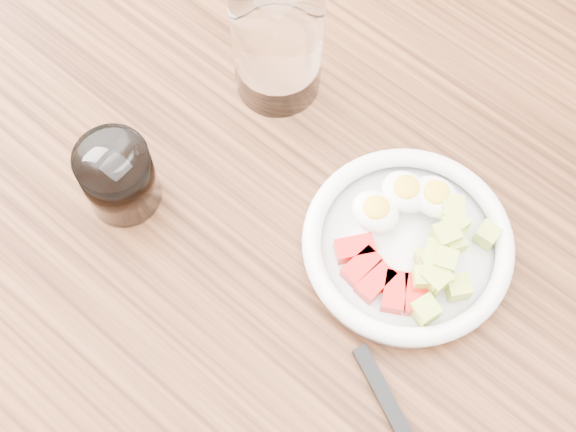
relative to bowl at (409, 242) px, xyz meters
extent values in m
plane|color=brown|center=(-0.09, -0.07, -0.79)|extent=(4.00, 4.00, 0.00)
cube|color=brown|center=(-0.09, -0.07, -0.04)|extent=(1.50, 0.90, 0.04)
cylinder|color=white|center=(0.00, 0.00, -0.01)|extent=(0.19, 0.19, 0.01)
torus|color=white|center=(0.00, 0.00, 0.00)|extent=(0.20, 0.20, 0.02)
cube|color=red|center=(-0.03, -0.04, 0.00)|extent=(0.04, 0.04, 0.02)
cube|color=red|center=(-0.02, -0.05, 0.00)|extent=(0.02, 0.04, 0.02)
cube|color=red|center=(0.00, -0.05, 0.00)|extent=(0.02, 0.04, 0.02)
cube|color=red|center=(0.02, -0.05, 0.00)|extent=(0.03, 0.04, 0.02)
cube|color=red|center=(0.04, -0.04, 0.00)|extent=(0.04, 0.04, 0.02)
ellipsoid|color=white|center=(-0.03, 0.03, 0.01)|extent=(0.05, 0.04, 0.03)
ellipsoid|color=yellow|center=(-0.03, 0.03, 0.02)|extent=(0.03, 0.03, 0.01)
ellipsoid|color=white|center=(-0.01, 0.05, 0.01)|extent=(0.05, 0.04, 0.03)
ellipsoid|color=yellow|center=(-0.01, 0.05, 0.02)|extent=(0.03, 0.03, 0.01)
ellipsoid|color=white|center=(-0.04, 0.00, 0.01)|extent=(0.05, 0.04, 0.03)
ellipsoid|color=yellow|center=(-0.04, 0.00, 0.02)|extent=(0.03, 0.03, 0.01)
cube|color=#C3CC4E|center=(0.03, 0.00, 0.01)|extent=(0.02, 0.02, 0.02)
cube|color=#C3CC4E|center=(0.03, -0.03, 0.01)|extent=(0.03, 0.03, 0.02)
cube|color=#C3CC4E|center=(0.03, 0.02, 0.01)|extent=(0.02, 0.02, 0.02)
cube|color=#C3CC4E|center=(0.03, 0.01, 0.01)|extent=(0.02, 0.02, 0.02)
cube|color=#C3CC4E|center=(0.05, -0.05, 0.01)|extent=(0.03, 0.03, 0.02)
cube|color=#C3CC4E|center=(0.04, -0.02, 0.02)|extent=(0.03, 0.03, 0.02)
cube|color=#C3CC4E|center=(0.04, 0.00, 0.02)|extent=(0.03, 0.03, 0.02)
cube|color=#C3CC4E|center=(0.06, -0.01, 0.01)|extent=(0.03, 0.03, 0.02)
cube|color=#C3CC4E|center=(0.02, 0.02, 0.02)|extent=(0.03, 0.03, 0.02)
cube|color=#C3CC4E|center=(0.03, 0.03, 0.01)|extent=(0.02, 0.02, 0.02)
cube|color=#C3CC4E|center=(0.02, -0.01, 0.00)|extent=(0.03, 0.03, 0.02)
cube|color=#C3CC4E|center=(0.01, 0.05, 0.01)|extent=(0.03, 0.03, 0.02)
cube|color=#C3CC4E|center=(0.02, 0.04, 0.02)|extent=(0.02, 0.02, 0.02)
cube|color=#C3CC4E|center=(0.05, 0.05, 0.00)|extent=(0.02, 0.02, 0.02)
cube|color=#C3CC4E|center=(0.04, -0.02, 0.02)|extent=(0.02, 0.02, 0.02)
cube|color=#C3CC4E|center=(0.03, -0.01, 0.02)|extent=(0.02, 0.02, 0.02)
cube|color=black|center=(0.07, -0.13, -0.01)|extent=(0.10, 0.05, 0.01)
cylinder|color=white|center=(-0.22, 0.07, 0.06)|extent=(0.09, 0.09, 0.16)
cylinder|color=white|center=(-0.25, -0.13, 0.02)|extent=(0.07, 0.07, 0.08)
cylinder|color=black|center=(-0.25, -0.13, 0.02)|extent=(0.06, 0.06, 0.07)
camera|label=1|loc=(0.09, -0.29, 0.69)|focal=50.00mm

